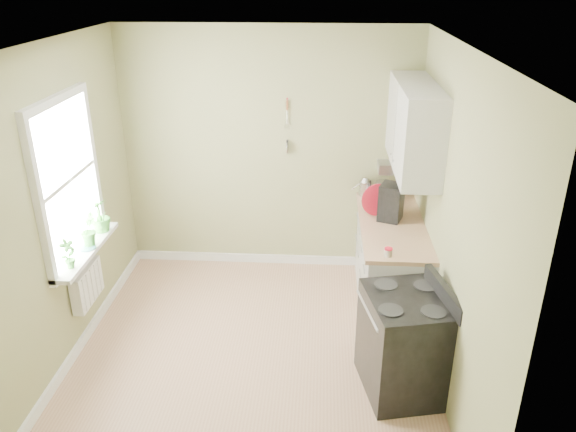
# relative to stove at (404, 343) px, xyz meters

# --- Properties ---
(floor) EXTENTS (3.20, 3.60, 0.02)m
(floor) POSITION_rel_stove_xyz_m (-1.28, 0.29, -0.45)
(floor) COLOR #A87B5D
(floor) RESTS_ON ground
(ceiling) EXTENTS (3.20, 3.60, 0.02)m
(ceiling) POSITION_rel_stove_xyz_m (-1.28, 0.29, 2.27)
(ceiling) COLOR white
(ceiling) RESTS_ON wall_back
(wall_back) EXTENTS (3.20, 0.02, 2.70)m
(wall_back) POSITION_rel_stove_xyz_m (-1.28, 2.10, 0.91)
(wall_back) COLOR #999A69
(wall_back) RESTS_ON floor
(wall_left) EXTENTS (0.02, 3.60, 2.70)m
(wall_left) POSITION_rel_stove_xyz_m (-2.89, 0.29, 0.91)
(wall_left) COLOR #999A69
(wall_left) RESTS_ON floor
(wall_right) EXTENTS (0.02, 3.60, 2.70)m
(wall_right) POSITION_rel_stove_xyz_m (0.33, 0.29, 0.91)
(wall_right) COLOR #999A69
(wall_right) RESTS_ON floor
(base_cabinets) EXTENTS (0.60, 1.60, 0.87)m
(base_cabinets) POSITION_rel_stove_xyz_m (0.02, 1.29, -0.00)
(base_cabinets) COLOR silver
(base_cabinets) RESTS_ON floor
(countertop) EXTENTS (0.64, 1.60, 0.04)m
(countertop) POSITION_rel_stove_xyz_m (0.01, 1.29, 0.45)
(countertop) COLOR tan
(countertop) RESTS_ON base_cabinets
(upper_cabinets) EXTENTS (0.35, 1.40, 0.80)m
(upper_cabinets) POSITION_rel_stove_xyz_m (0.15, 1.39, 1.41)
(upper_cabinets) COLOR silver
(upper_cabinets) RESTS_ON wall_right
(window) EXTENTS (0.06, 1.14, 1.44)m
(window) POSITION_rel_stove_xyz_m (-2.86, 0.59, 1.11)
(window) COLOR white
(window) RESTS_ON wall_left
(window_sill) EXTENTS (0.18, 1.14, 0.04)m
(window_sill) POSITION_rel_stove_xyz_m (-2.79, 0.59, 0.44)
(window_sill) COLOR white
(window_sill) RESTS_ON wall_left
(radiator) EXTENTS (0.12, 0.50, 0.35)m
(radiator) POSITION_rel_stove_xyz_m (-2.82, 0.54, 0.11)
(radiator) COLOR white
(radiator) RESTS_ON wall_left
(wall_utensils) EXTENTS (0.02, 0.14, 0.58)m
(wall_utensils) POSITION_rel_stove_xyz_m (-1.08, 2.07, 1.13)
(wall_utensils) COLOR tan
(wall_utensils) RESTS_ON wall_back
(stove) EXTENTS (0.75, 0.81, 0.98)m
(stove) POSITION_rel_stove_xyz_m (0.00, 0.00, 0.00)
(stove) COLOR black
(stove) RESTS_ON floor
(stand_mixer) EXTENTS (0.23, 0.38, 0.44)m
(stand_mixer) POSITION_rel_stove_xyz_m (-0.02, 2.04, 0.66)
(stand_mixer) COLOR #B2B2B7
(stand_mixer) RESTS_ON countertop
(kettle) EXTENTS (0.20, 0.12, 0.20)m
(kettle) POSITION_rel_stove_xyz_m (-0.23, 2.01, 0.57)
(kettle) COLOR silver
(kettle) RESTS_ON countertop
(coffee_maker) EXTENTS (0.28, 0.29, 0.37)m
(coffee_maker) POSITION_rel_stove_xyz_m (-0.01, 1.38, 0.65)
(coffee_maker) COLOR black
(coffee_maker) RESTS_ON countertop
(red_tray) EXTENTS (0.33, 0.15, 0.33)m
(red_tray) POSITION_rel_stove_xyz_m (-0.13, 1.49, 0.63)
(red_tray) COLOR red
(red_tray) RESTS_ON countertop
(jar) EXTENTS (0.07, 0.07, 0.08)m
(jar) POSITION_rel_stove_xyz_m (-0.11, 0.59, 0.51)
(jar) COLOR #B4A58C
(jar) RESTS_ON countertop
(plant_a) EXTENTS (0.15, 0.17, 0.27)m
(plant_a) POSITION_rel_stove_xyz_m (-2.78, 0.23, 0.60)
(plant_a) COLOR #37822E
(plant_a) RESTS_ON window_sill
(plant_b) EXTENTS (0.17, 0.20, 0.31)m
(plant_b) POSITION_rel_stove_xyz_m (-2.78, 0.67, 0.62)
(plant_b) COLOR #37822E
(plant_b) RESTS_ON window_sill
(plant_c) EXTENTS (0.23, 0.23, 0.32)m
(plant_c) POSITION_rel_stove_xyz_m (-2.78, 0.96, 0.62)
(plant_c) COLOR #37822E
(plant_c) RESTS_ON window_sill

